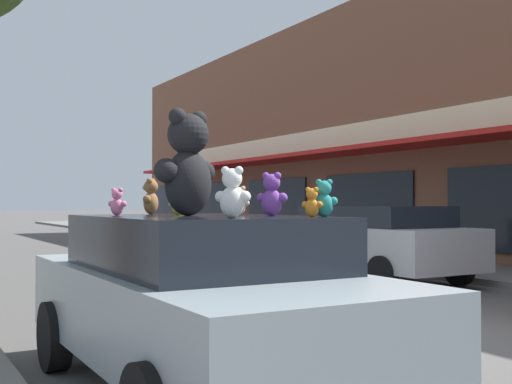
{
  "coord_description": "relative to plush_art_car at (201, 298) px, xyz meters",
  "views": [
    {
      "loc": [
        -5.21,
        -5.48,
        1.53
      ],
      "look_at": [
        -0.53,
        2.73,
        1.69
      ],
      "focal_mm": 45.0,
      "sensor_mm": 36.0,
      "label": 1
    }
  ],
  "objects": [
    {
      "name": "teddy_bear_purple",
      "position": [
        0.48,
        -0.31,
        0.83
      ],
      "size": [
        0.23,
        0.24,
        0.35
      ],
      "rotation": [
        0.0,
        0.0,
        2.31
      ],
      "color": "purple",
      "rests_on": "plush_art_car"
    },
    {
      "name": "teddy_bear_yellow",
      "position": [
        0.06,
        0.63,
        0.77
      ],
      "size": [
        0.17,
        0.1,
        0.24
      ],
      "rotation": [
        0.0,
        0.0,
        3.13
      ],
      "color": "yellow",
      "rests_on": "plush_art_car"
    },
    {
      "name": "teddy_bear_giant",
      "position": [
        -0.09,
        0.07,
        1.08
      ],
      "size": [
        0.66,
        0.48,
        0.87
      ],
      "rotation": [
        0.0,
        0.0,
        3.53
      ],
      "color": "black",
      "rests_on": "plush_art_car"
    },
    {
      "name": "teddy_bear_brown",
      "position": [
        -0.09,
        0.92,
        0.82
      ],
      "size": [
        0.22,
        0.24,
        0.34
      ],
      "rotation": [
        0.0,
        0.0,
        4.07
      ],
      "color": "olive",
      "rests_on": "plush_art_car"
    },
    {
      "name": "teddy_bear_white",
      "position": [
        -0.15,
        -0.84,
        0.83
      ],
      "size": [
        0.24,
        0.25,
        0.36
      ],
      "rotation": [
        0.0,
        0.0,
        2.29
      ],
      "color": "white",
      "rests_on": "plush_art_car"
    },
    {
      "name": "parked_car_far_center",
      "position": [
        6.06,
        5.06,
        0.05
      ],
      "size": [
        2.05,
        4.26,
        1.47
      ],
      "color": "#B7B7BC",
      "rests_on": "ground_plane"
    },
    {
      "name": "teddy_bear_cream",
      "position": [
        0.46,
        0.21,
        0.78
      ],
      "size": [
        0.18,
        0.16,
        0.26
      ],
      "rotation": [
        0.0,
        0.0,
        2.52
      ],
      "color": "beige",
      "rests_on": "plush_art_car"
    },
    {
      "name": "teddy_bear_teal",
      "position": [
        0.66,
        -0.79,
        0.8
      ],
      "size": [
        0.21,
        0.18,
        0.29
      ],
      "rotation": [
        0.0,
        0.0,
        2.59
      ],
      "color": "teal",
      "rests_on": "plush_art_car"
    },
    {
      "name": "teddy_bear_pink",
      "position": [
        -0.52,
        0.57,
        0.77
      ],
      "size": [
        0.16,
        0.16,
        0.24
      ],
      "rotation": [
        0.0,
        0.0,
        2.33
      ],
      "color": "pink",
      "rests_on": "plush_art_car"
    },
    {
      "name": "teddy_bear_orange",
      "position": [
        0.54,
        -0.8,
        0.77
      ],
      "size": [
        0.14,
        0.16,
        0.22
      ],
      "rotation": [
        0.0,
        0.0,
        2.2
      ],
      "color": "orange",
      "rests_on": "plush_art_car"
    },
    {
      "name": "ground_plane",
      "position": [
        3.02,
        0.73,
        -0.77
      ],
      "size": [
        260.0,
        260.0,
        0.0
      ],
      "primitive_type": "plane",
      "color": "#514F4C"
    },
    {
      "name": "plush_art_car",
      "position": [
        0.0,
        0.0,
        0.0
      ],
      "size": [
        1.99,
        4.12,
        1.43
      ],
      "rotation": [
        0.0,
        0.0,
        -0.0
      ],
      "color": "#8C999E",
      "rests_on": "ground_plane"
    }
  ]
}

